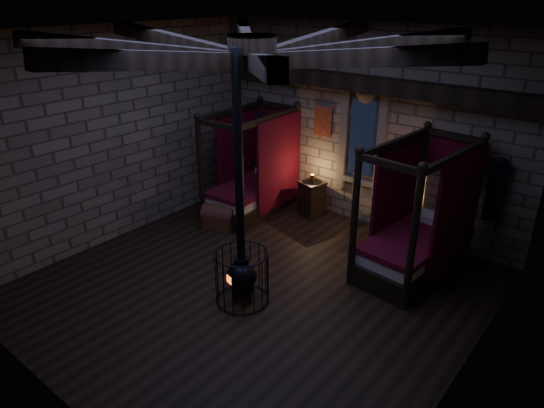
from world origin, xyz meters
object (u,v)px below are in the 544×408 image
Objects in this scene: bed_left at (254,187)px; bed_right at (415,241)px; trunk_right at (388,274)px; stove at (242,271)px; trunk_left at (220,217)px.

bed_right is at bearing -5.43° from bed_left.
trunk_right is (3.93, -0.99, -0.32)m from bed_left.
bed_left is 4.07m from trunk_right.
trunk_right is 0.22× the size of stove.
stove is (2.25, -2.87, -0.00)m from bed_left.
stove reaches higher than bed_left.
trunk_right reaches higher than trunk_left.
bed_right is (4.01, -0.15, 0.01)m from bed_left.
bed_left reaches higher than trunk_left.
bed_left is at bearing -176.73° from bed_right.
stove is at bearing -57.61° from trunk_left.
bed_left is at bearing 144.48° from stove.
stove reaches higher than trunk_right.
trunk_left is (-4.00, -1.00, -0.36)m from bed_right.
trunk_right is (-0.08, -0.83, -0.34)m from bed_right.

